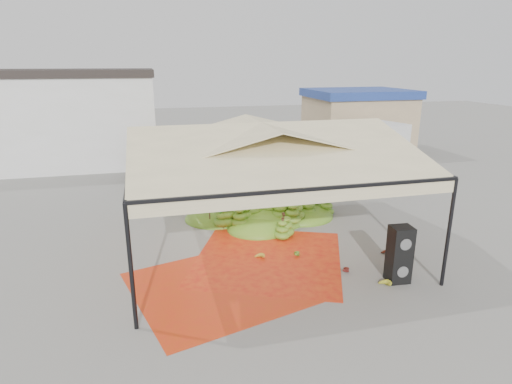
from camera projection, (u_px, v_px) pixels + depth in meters
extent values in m
plane|color=slate|center=(261.00, 242.00, 14.36)|extent=(90.00, 90.00, 0.00)
cylinder|color=black|center=(131.00, 269.00, 9.28)|extent=(0.10, 0.10, 3.00)
cylinder|color=black|center=(449.00, 234.00, 11.16)|extent=(0.10, 0.10, 3.00)
cylinder|color=black|center=(136.00, 177.00, 16.69)|extent=(0.10, 0.10, 3.00)
cylinder|color=black|center=(326.00, 165.00, 18.57)|extent=(0.10, 0.10, 3.00)
pyramid|color=beige|center=(262.00, 139.00, 13.34)|extent=(8.00, 8.00, 1.00)
cube|color=black|center=(262.00, 154.00, 13.49)|extent=(8.00, 8.00, 0.08)
cube|color=beige|center=(262.00, 160.00, 13.54)|extent=(8.00, 8.00, 0.36)
cube|color=silver|center=(28.00, 123.00, 24.26)|extent=(14.00, 6.00, 5.00)
cube|color=black|center=(20.00, 73.00, 23.47)|extent=(14.30, 6.30, 0.40)
cube|color=tan|center=(357.00, 125.00, 28.24)|extent=(6.00, 5.00, 3.60)
cube|color=navy|center=(359.00, 93.00, 27.64)|extent=(6.30, 5.30, 0.50)
cube|color=red|center=(219.00, 286.00, 11.51)|extent=(5.26, 5.11, 0.01)
cube|color=#D14913|center=(268.00, 258.00, 13.19)|extent=(5.79, 5.90, 0.01)
ellipsoid|color=#50801A|center=(263.00, 202.00, 16.38)|extent=(7.30, 6.69, 1.27)
ellipsoid|color=gold|center=(384.00, 283.00, 11.47)|extent=(0.62, 0.58, 0.23)
ellipsoid|color=gold|center=(259.00, 256.00, 13.08)|extent=(0.62, 0.60, 0.22)
ellipsoid|color=maroon|center=(343.00, 268.00, 12.31)|extent=(0.58, 0.56, 0.21)
ellipsoid|color=#502012|center=(385.00, 252.00, 13.34)|extent=(0.57, 0.52, 0.21)
ellipsoid|color=#396E17|center=(294.00, 253.00, 13.33)|extent=(0.53, 0.48, 0.20)
ellipsoid|color=#3C821B|center=(177.00, 176.00, 12.41)|extent=(0.24, 0.24, 0.20)
ellipsoid|color=#3C821B|center=(228.00, 173.00, 12.77)|extent=(0.24, 0.24, 0.20)
ellipsoid|color=#3C821B|center=(276.00, 170.00, 13.12)|extent=(0.24, 0.24, 0.20)
ellipsoid|color=#3C821B|center=(321.00, 167.00, 13.47)|extent=(0.24, 0.24, 0.20)
cube|color=black|center=(398.00, 268.00, 11.71)|extent=(0.61, 0.54, 0.80)
cube|color=black|center=(401.00, 241.00, 11.48)|extent=(0.61, 0.54, 0.80)
imported|color=gray|center=(267.00, 192.00, 16.93)|extent=(0.70, 0.52, 1.74)
cube|color=#492F18|center=(177.00, 159.00, 22.44)|extent=(4.59, 2.49, 0.11)
cube|color=silver|center=(230.00, 153.00, 23.38)|extent=(1.78, 2.10, 2.02)
cylinder|color=black|center=(149.00, 175.00, 21.27)|extent=(0.82, 0.35, 0.79)
cylinder|color=black|center=(145.00, 167.00, 22.85)|extent=(0.82, 0.35, 0.79)
cylinder|color=black|center=(205.00, 170.00, 22.21)|extent=(0.82, 0.35, 0.79)
cylinder|color=black|center=(197.00, 163.00, 23.79)|extent=(0.82, 0.35, 0.79)
cylinder|color=black|center=(232.00, 168.00, 22.71)|extent=(0.82, 0.35, 0.79)
cylinder|color=black|center=(223.00, 161.00, 24.29)|extent=(0.82, 0.35, 0.79)
ellipsoid|color=#58831B|center=(177.00, 151.00, 22.31)|extent=(3.67, 1.96, 0.62)
cube|color=#F3A81B|center=(185.00, 143.00, 22.35)|extent=(1.94, 1.93, 0.22)
cube|color=#4F2F1A|center=(327.00, 155.00, 22.01)|extent=(6.12, 4.03, 0.14)
cube|color=silver|center=(379.00, 146.00, 23.76)|extent=(2.63, 2.94, 2.59)
cylinder|color=black|center=(308.00, 178.00, 20.30)|extent=(1.07, 0.60, 1.01)
cylinder|color=black|center=(281.00, 168.00, 22.17)|extent=(1.07, 0.60, 1.01)
cylinder|color=black|center=(364.00, 169.00, 22.03)|extent=(1.07, 0.60, 1.01)
cylinder|color=black|center=(335.00, 161.00, 23.89)|extent=(1.07, 0.60, 1.01)
cylinder|color=black|center=(390.00, 165.00, 22.95)|extent=(1.07, 0.60, 1.01)
cylinder|color=black|center=(361.00, 157.00, 24.81)|extent=(1.07, 0.60, 1.01)
ellipsoid|color=#437B19|center=(327.00, 145.00, 21.84)|extent=(4.89, 3.18, 0.79)
cube|color=#EDF51B|center=(336.00, 135.00, 21.98)|extent=(2.78, 2.77, 0.28)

